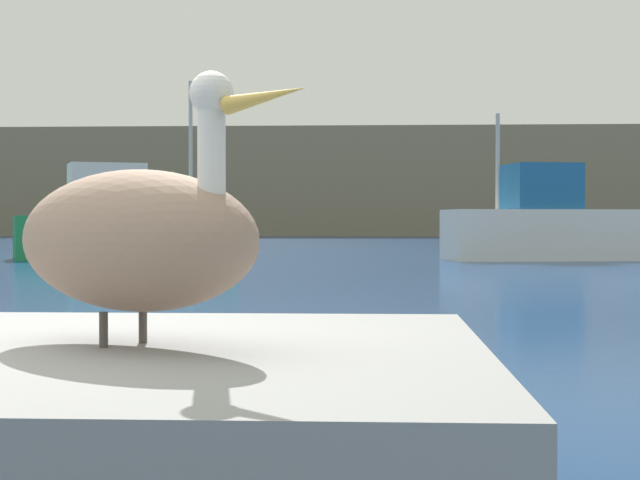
# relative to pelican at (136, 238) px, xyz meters

# --- Properties ---
(hillside_backdrop) EXTENTS (140.00, 14.17, 8.33)m
(hillside_backdrop) POSITION_rel_pelican_xyz_m (-0.78, 79.76, 3.08)
(hillside_backdrop) COLOR #7F755B
(hillside_backdrop) RESTS_ON ground
(pier_dock) EXTENTS (2.43, 2.55, 0.71)m
(pier_dock) POSITION_rel_pelican_xyz_m (-0.01, 0.01, -0.73)
(pier_dock) COLOR gray
(pier_dock) RESTS_ON ground
(pelican) EXTENTS (1.24, 1.06, 0.91)m
(pelican) POSITION_rel_pelican_xyz_m (0.00, 0.00, 0.00)
(pelican) COLOR gray
(pelican) RESTS_ON pier_dock
(fishing_boat_green) EXTENTS (6.86, 4.23, 5.54)m
(fishing_boat_green) POSITION_rel_pelican_xyz_m (-6.86, 27.34, -0.06)
(fishing_boat_green) COLOR #1E8C4C
(fishing_boat_green) RESTS_ON ground
(fishing_boat_white) EXTENTS (7.55, 3.43, 4.28)m
(fishing_boat_white) POSITION_rel_pelican_xyz_m (6.46, 26.74, -0.10)
(fishing_boat_white) COLOR white
(fishing_boat_white) RESTS_ON ground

